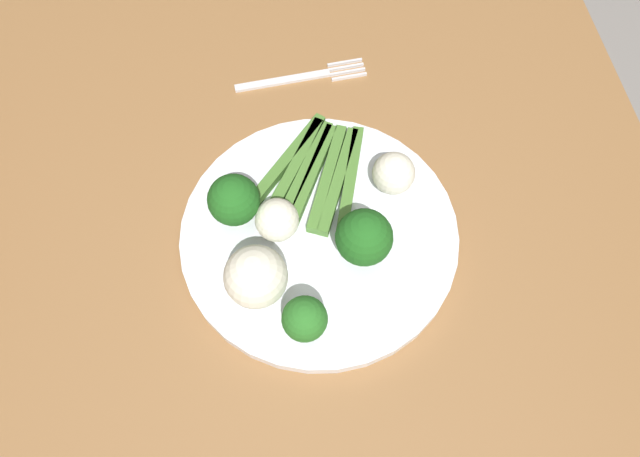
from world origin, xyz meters
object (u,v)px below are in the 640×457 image
(plate, at_px, (320,234))
(asparagus_bundle, at_px, (317,173))
(dining_table, at_px, (322,296))
(cauliflower_mid, at_px, (256,277))
(broccoli_back_right, at_px, (364,238))
(broccoli_left, at_px, (305,319))
(cauliflower_outer_edge, at_px, (277,220))
(fork, at_px, (303,77))
(cauliflower_front, at_px, (394,173))
(broccoli_near_center, at_px, (234,201))

(plate, distance_m, asparagus_bundle, 0.07)
(dining_table, distance_m, plate, 0.12)
(plate, distance_m, cauliflower_mid, 0.10)
(broccoli_back_right, relative_size, broccoli_left, 1.31)
(cauliflower_outer_edge, relative_size, fork, 0.27)
(cauliflower_front, bearing_deg, fork, -155.64)
(plate, bearing_deg, asparagus_bundle, 175.72)
(broccoli_back_right, bearing_deg, dining_table, -99.56)
(broccoli_back_right, bearing_deg, asparagus_bundle, -161.42)
(cauliflower_front, relative_size, fork, 0.28)
(asparagus_bundle, height_order, cauliflower_front, cauliflower_front)
(cauliflower_mid, relative_size, cauliflower_front, 1.35)
(dining_table, bearing_deg, broccoli_near_center, -121.74)
(broccoli_near_center, bearing_deg, broccoli_back_right, 64.67)
(broccoli_left, distance_m, cauliflower_mid, 0.06)
(dining_table, xyz_separation_m, broccoli_near_center, (-0.05, -0.08, 0.17))
(asparagus_bundle, distance_m, cauliflower_front, 0.08)
(dining_table, relative_size, cauliflower_mid, 21.65)
(dining_table, relative_size, cauliflower_outer_edge, 29.63)
(cauliflower_outer_edge, xyz_separation_m, fork, (-0.22, 0.05, -0.04))
(broccoli_near_center, relative_size, cauliflower_front, 1.42)
(broccoli_back_right, bearing_deg, broccoli_left, -42.80)
(asparagus_bundle, height_order, fork, asparagus_bundle)
(asparagus_bundle, height_order, broccoli_near_center, broccoli_near_center)
(cauliflower_front, bearing_deg, asparagus_bundle, -104.97)
(broccoli_left, relative_size, cauliflower_mid, 0.85)
(cauliflower_front, relative_size, cauliflower_outer_edge, 1.02)
(plate, bearing_deg, broccoli_near_center, -106.81)
(cauliflower_front, bearing_deg, cauliflower_outer_edge, -72.34)
(cauliflower_front, distance_m, fork, 0.20)
(cauliflower_mid, xyz_separation_m, cauliflower_outer_edge, (-0.06, 0.03, -0.01))
(dining_table, height_order, cauliflower_front, cauliflower_front)
(broccoli_back_right, bearing_deg, broccoli_near_center, -115.33)
(broccoli_back_right, distance_m, fork, 0.26)
(broccoli_near_center, xyz_separation_m, broccoli_left, (0.13, 0.06, -0.01))
(broccoli_left, bearing_deg, cauliflower_mid, -138.46)
(broccoli_near_center, xyz_separation_m, cauliflower_mid, (0.08, 0.02, -0.01))
(dining_table, bearing_deg, asparagus_bundle, 176.42)
(broccoli_left, bearing_deg, cauliflower_outer_edge, -171.39)
(broccoli_back_right, xyz_separation_m, broccoli_left, (0.07, -0.07, -0.01))
(plate, height_order, broccoli_near_center, broccoli_near_center)
(cauliflower_front, bearing_deg, broccoli_back_right, -29.67)
(broccoli_near_center, bearing_deg, cauliflower_front, 97.19)
(broccoli_near_center, distance_m, cauliflower_mid, 0.08)
(asparagus_bundle, bearing_deg, broccoli_back_right, 44.68)
(plate, distance_m, broccoli_left, 0.11)
(broccoli_left, xyz_separation_m, cauliflower_front, (-0.15, 0.11, -0.01))
(dining_table, bearing_deg, broccoli_back_right, 80.44)
(cauliflower_mid, bearing_deg, asparagus_bundle, 149.46)
(plate, height_order, broccoli_left, broccoli_left)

